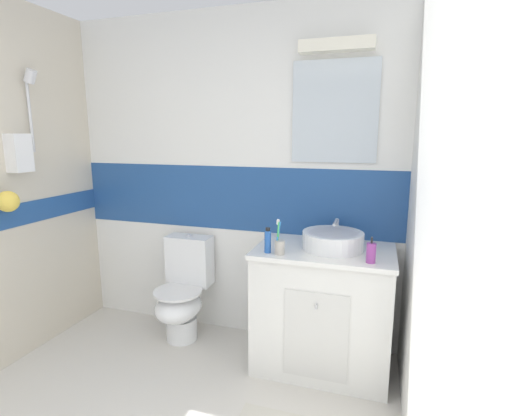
{
  "coord_description": "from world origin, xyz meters",
  "views": [
    {
      "loc": [
        1.09,
        -0.37,
        1.6
      ],
      "look_at": [
        0.4,
        1.81,
        1.16
      ],
      "focal_mm": 26.98,
      "sensor_mm": 36.0,
      "label": 1
    }
  ],
  "objects_px": {
    "toilet": "(183,292)",
    "toothbrush_cup": "(279,245)",
    "soap_dispenser": "(371,253)",
    "deodorant_spray_can": "(268,241)",
    "sink_basin": "(333,240)"
  },
  "relations": [
    {
      "from": "soap_dispenser",
      "to": "deodorant_spray_can",
      "type": "bearing_deg",
      "value": 179.57
    },
    {
      "from": "deodorant_spray_can",
      "to": "toothbrush_cup",
      "type": "bearing_deg",
      "value": -6.78
    },
    {
      "from": "sink_basin",
      "to": "soap_dispenser",
      "type": "bearing_deg",
      "value": -40.7
    },
    {
      "from": "soap_dispenser",
      "to": "toothbrush_cup",
      "type": "bearing_deg",
      "value": -179.53
    },
    {
      "from": "toilet",
      "to": "toothbrush_cup",
      "type": "relative_size",
      "value": 3.6
    },
    {
      "from": "soap_dispenser",
      "to": "deodorant_spray_can",
      "type": "height_order",
      "value": "deodorant_spray_can"
    },
    {
      "from": "sink_basin",
      "to": "toilet",
      "type": "xyz_separation_m",
      "value": [
        -1.15,
        0.05,
        -0.54
      ]
    },
    {
      "from": "toilet",
      "to": "toothbrush_cup",
      "type": "height_order",
      "value": "toothbrush_cup"
    },
    {
      "from": "sink_basin",
      "to": "toothbrush_cup",
      "type": "distance_m",
      "value": 0.38
    },
    {
      "from": "toilet",
      "to": "toothbrush_cup",
      "type": "xyz_separation_m",
      "value": [
        0.84,
        -0.26,
        0.54
      ]
    },
    {
      "from": "toothbrush_cup",
      "to": "deodorant_spray_can",
      "type": "bearing_deg",
      "value": 173.22
    },
    {
      "from": "toilet",
      "to": "soap_dispenser",
      "type": "height_order",
      "value": "soap_dispenser"
    },
    {
      "from": "soap_dispenser",
      "to": "deodorant_spray_can",
      "type": "relative_size",
      "value": 0.97
    },
    {
      "from": "toothbrush_cup",
      "to": "deodorant_spray_can",
      "type": "relative_size",
      "value": 1.37
    },
    {
      "from": "toilet",
      "to": "toothbrush_cup",
      "type": "bearing_deg",
      "value": -17.49
    }
  ]
}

